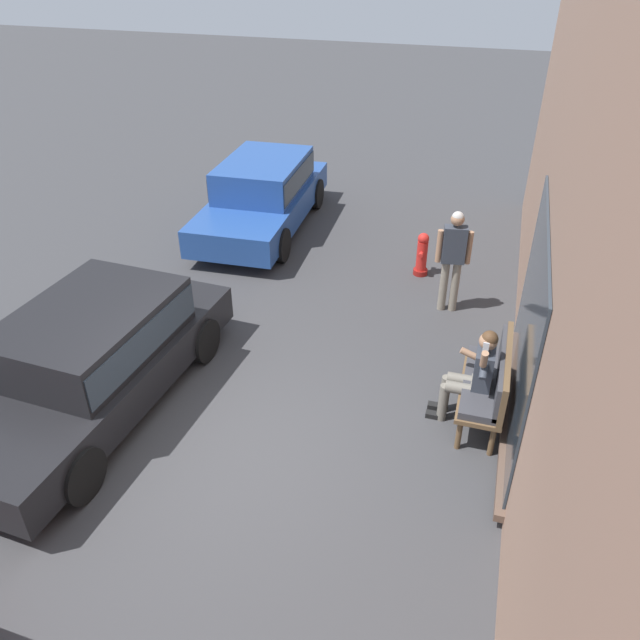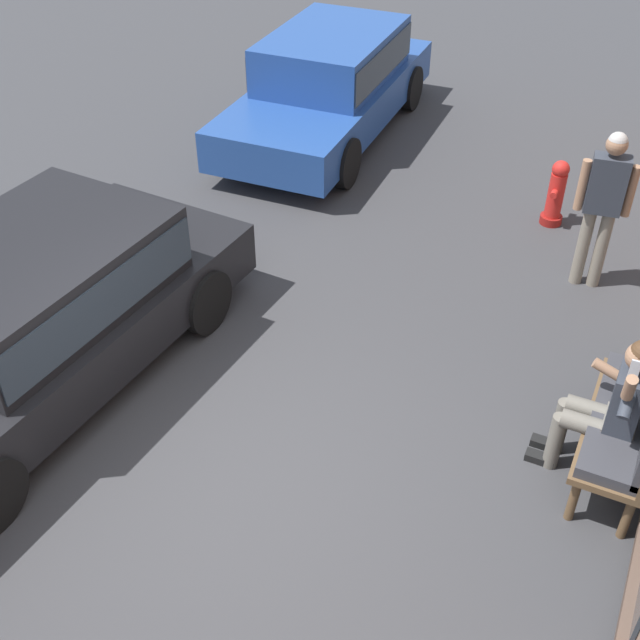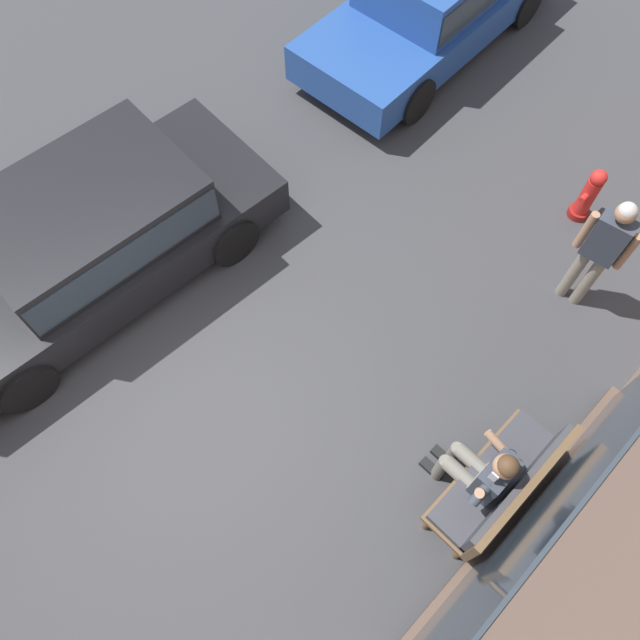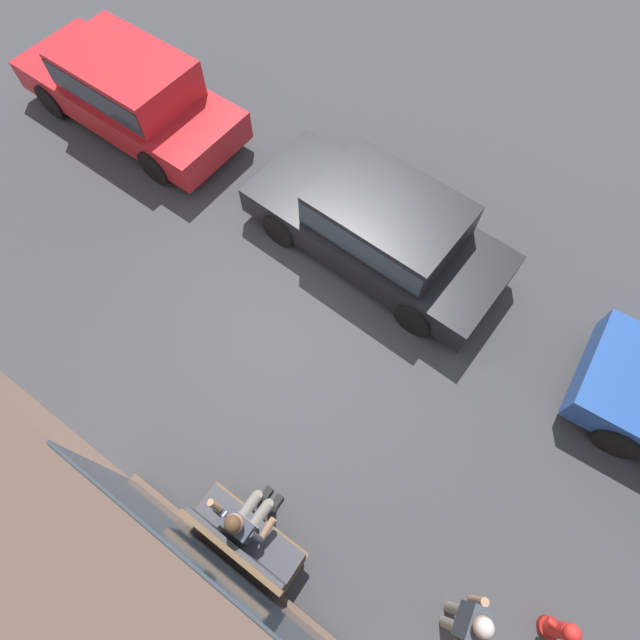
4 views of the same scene
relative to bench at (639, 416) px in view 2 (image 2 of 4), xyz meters
name	(u,v)px [view 2 (image 2 of 4)]	position (x,y,z in m)	size (l,w,h in m)	color
ground_plane	(221,477)	(1.48, -2.90, -0.61)	(60.00, 60.00, 0.00)	#38383A
bench	(639,416)	(0.00, 0.00, 0.00)	(1.50, 0.55, 1.04)	brown
person_on_phone	(610,404)	(0.10, -0.23, 0.13)	(0.73, 0.74, 1.38)	#6B665B
parked_car_near	(330,80)	(-4.80, -4.89, 0.16)	(4.41, 1.97, 1.41)	#23478E
parked_car_mid	(32,310)	(1.11, -4.97, 0.15)	(4.55, 2.11, 1.38)	black
pedestrian_standing	(604,199)	(-2.55, -0.81, 0.41)	(0.25, 0.54, 1.73)	gray
fire_hydrant	(556,194)	(-3.64, -1.41, -0.22)	(0.38, 0.26, 0.81)	maroon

